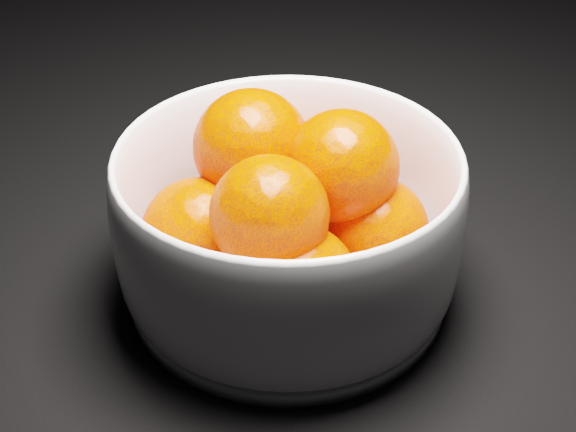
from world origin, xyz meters
name	(u,v)px	position (x,y,z in m)	size (l,w,h in m)	color
bowl	(288,223)	(-0.22, 0.23, 0.05)	(0.22, 0.22, 0.11)	white
orange_pile	(285,209)	(-0.22, 0.23, 0.07)	(0.18, 0.19, 0.12)	#FF3500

